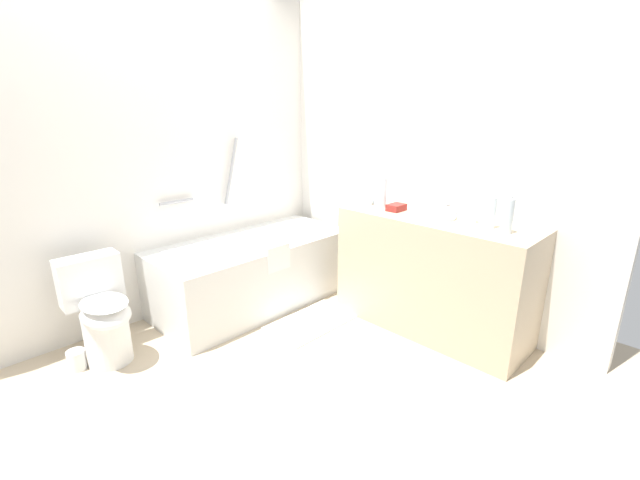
% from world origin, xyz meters
% --- Properties ---
extents(ground_plane, '(4.12, 4.12, 0.00)m').
position_xyz_m(ground_plane, '(0.00, 0.00, 0.00)').
color(ground_plane, '#C1AD8E').
extents(wall_back_tiled, '(3.52, 0.10, 2.55)m').
position_xyz_m(wall_back_tiled, '(0.00, 1.35, 1.27)').
color(wall_back_tiled, white).
rests_on(wall_back_tiled, ground_plane).
extents(wall_right_mirror, '(0.10, 2.99, 2.55)m').
position_xyz_m(wall_right_mirror, '(1.61, 0.00, 1.27)').
color(wall_right_mirror, white).
rests_on(wall_right_mirror, ground_plane).
extents(bathtub, '(1.64, 0.76, 1.36)m').
position_xyz_m(bathtub, '(0.64, 0.92, 0.30)').
color(bathtub, silver).
rests_on(bathtub, ground_plane).
extents(toilet, '(0.38, 0.52, 0.70)m').
position_xyz_m(toilet, '(-0.57, 0.93, 0.34)').
color(toilet, white).
rests_on(toilet, ground_plane).
extents(vanity_counter, '(0.52, 1.40, 0.86)m').
position_xyz_m(vanity_counter, '(1.30, -0.37, 0.43)').
color(vanity_counter, tan).
rests_on(vanity_counter, ground_plane).
extents(sink_basin, '(0.29, 0.29, 0.06)m').
position_xyz_m(sink_basin, '(1.28, -0.36, 0.89)').
color(sink_basin, white).
rests_on(sink_basin, vanity_counter).
extents(sink_faucet, '(0.10, 0.15, 0.07)m').
position_xyz_m(sink_faucet, '(1.46, -0.36, 0.90)').
color(sink_faucet, '#AFAFB4').
rests_on(sink_faucet, vanity_counter).
extents(water_bottle_0, '(0.06, 0.06, 0.19)m').
position_xyz_m(water_bottle_0, '(1.34, 0.19, 0.95)').
color(water_bottle_0, silver).
rests_on(water_bottle_0, vanity_counter).
extents(water_bottle_1, '(0.07, 0.07, 0.24)m').
position_xyz_m(water_bottle_1, '(1.26, -0.87, 0.98)').
color(water_bottle_1, silver).
rests_on(water_bottle_1, vanity_counter).
extents(water_bottle_2, '(0.06, 0.06, 0.22)m').
position_xyz_m(water_bottle_2, '(1.30, -0.75, 0.97)').
color(water_bottle_2, silver).
rests_on(water_bottle_2, vanity_counter).
extents(water_bottle_3, '(0.06, 0.06, 0.25)m').
position_xyz_m(water_bottle_3, '(1.27, 0.08, 0.98)').
color(water_bottle_3, silver).
rests_on(water_bottle_3, vanity_counter).
extents(drinking_glass_0, '(0.08, 0.08, 0.08)m').
position_xyz_m(drinking_glass_0, '(1.26, 0.22, 0.91)').
color(drinking_glass_0, white).
rests_on(drinking_glass_0, vanity_counter).
extents(drinking_glass_1, '(0.07, 0.07, 0.10)m').
position_xyz_m(drinking_glass_1, '(1.34, -0.60, 0.92)').
color(drinking_glass_1, white).
rests_on(drinking_glass_1, vanity_counter).
extents(amenity_basket, '(0.14, 0.10, 0.05)m').
position_xyz_m(amenity_basket, '(1.26, -0.05, 0.89)').
color(amenity_basket, maroon).
rests_on(amenity_basket, vanity_counter).
extents(bath_mat, '(0.69, 0.40, 0.01)m').
position_xyz_m(bath_mat, '(0.72, 0.31, 0.01)').
color(bath_mat, white).
rests_on(bath_mat, ground_plane).
extents(toilet_paper_roll, '(0.11, 0.11, 0.13)m').
position_xyz_m(toilet_paper_roll, '(-0.76, 0.94, 0.07)').
color(toilet_paper_roll, white).
rests_on(toilet_paper_roll, ground_plane).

